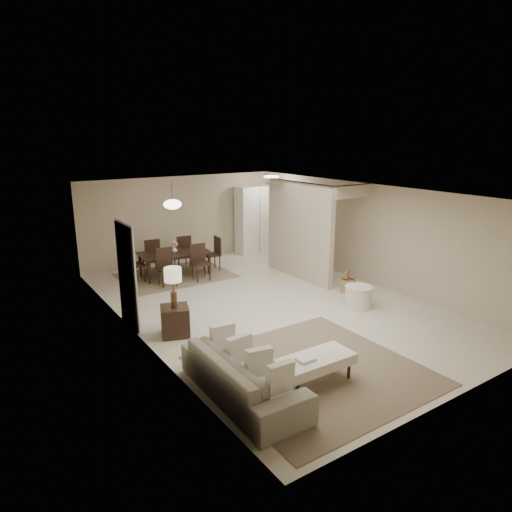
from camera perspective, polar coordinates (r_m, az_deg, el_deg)
floor at (r=10.20m, az=1.75°, el=-6.07°), size 9.00×9.00×0.00m
ceiling at (r=9.59m, az=1.87°, el=8.01°), size 9.00×9.00×0.00m
back_wall at (r=13.65m, az=-9.26°, el=4.61°), size 6.00×0.00×6.00m
left_wall at (r=8.49m, az=-14.92°, el=-2.04°), size 0.00×9.00×9.00m
right_wall at (r=11.77m, az=13.80°, el=2.72°), size 0.00×9.00×9.00m
partition at (r=11.85m, az=5.40°, el=3.17°), size 0.15×2.50×2.50m
doorway at (r=9.12m, az=-15.89°, el=-2.46°), size 0.04×0.90×2.04m
pantry_cabinet at (r=14.50m, az=-0.16°, el=4.61°), size 1.20×0.55×2.10m
flush_light at (r=13.51m, az=1.92°, el=9.87°), size 0.44×0.44×0.05m
living_rug at (r=7.57m, az=7.04°, el=-14.00°), size 3.20×3.20×0.01m
sofa at (r=6.73m, az=-1.66°, el=-14.65°), size 2.31×0.94×0.67m
ottoman_bench at (r=7.10m, az=7.48°, el=-12.99°), size 1.22×0.57×0.43m
side_table at (r=8.75m, az=-10.09°, el=-8.00°), size 0.65×0.65×0.56m
table_lamp at (r=8.46m, az=-10.35°, el=-2.74°), size 0.32×0.32×0.76m
round_pouf at (r=10.22m, az=12.68°, el=-5.00°), size 0.60×0.60×0.47m
wicker_basket at (r=11.14m, az=11.41°, el=-3.67°), size 0.45×0.45×0.31m
dining_rug at (r=12.39m, az=-9.99°, el=-2.41°), size 2.80×2.10×0.01m
dining_table at (r=12.30m, az=-10.05°, el=-1.02°), size 1.90×1.16×0.64m
dining_chairs at (r=12.26m, az=-10.09°, el=-0.35°), size 2.54×1.92×0.94m
vase at (r=12.20m, az=-10.14°, el=0.76°), size 0.16×0.16×0.15m
yellow_mat at (r=12.68m, az=5.42°, el=-1.85°), size 0.97×0.68×0.01m
pendant_light at (r=11.97m, az=-10.40°, el=6.37°), size 0.46×0.46×0.71m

